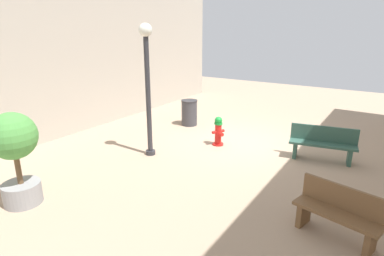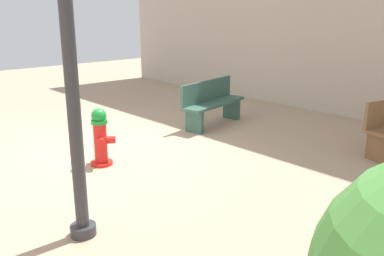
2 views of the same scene
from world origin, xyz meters
TOP-DOWN VIEW (x-y plane):
  - ground_plane at (0.00, 0.00)m, footprint 23.40×23.40m
  - fire_hydrant at (0.51, 0.61)m, footprint 0.41×0.42m
  - bench_near at (-2.49, 0.08)m, footprint 1.81×0.76m
  - street_lamp at (1.79, 2.38)m, footprint 0.36×0.36m

SIDE VIEW (x-z plane):
  - ground_plane at x=0.00m, z-range 0.00..0.00m
  - fire_hydrant at x=0.51m, z-range 0.00..0.92m
  - bench_near at x=-2.49m, z-range 0.02..0.97m
  - street_lamp at x=1.79m, z-range 0.46..4.13m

